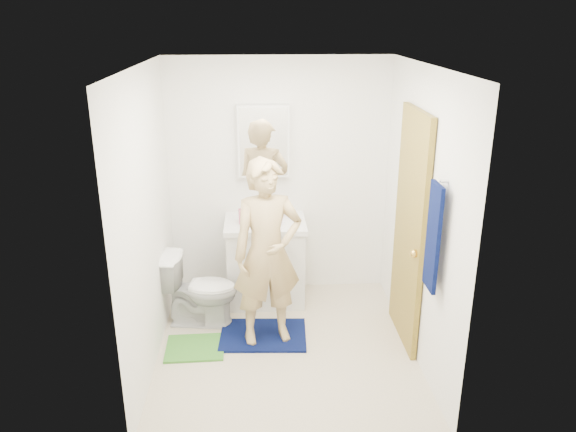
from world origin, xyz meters
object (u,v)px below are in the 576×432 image
at_px(toilet, 200,289).
at_px(soap_dispenser, 243,213).
at_px(medicine_cabinet, 264,141).
at_px(man, 267,253).
at_px(vanity_cabinet, 266,263).
at_px(towel, 433,237).
at_px(toothbrush_cup, 278,212).

xyz_separation_m(toilet, soap_dispenser, (0.41, 0.40, 0.60)).
distance_m(toilet, soap_dispenser, 0.83).
relative_size(medicine_cabinet, man, 0.43).
xyz_separation_m(vanity_cabinet, toilet, (-0.62, -0.43, -0.05)).
distance_m(vanity_cabinet, soap_dispenser, 0.59).
relative_size(vanity_cabinet, man, 0.49).
bearing_deg(toilet, towel, -113.20).
height_order(toilet, soap_dispenser, soap_dispenser).
relative_size(medicine_cabinet, towel, 0.87).
relative_size(vanity_cabinet, toilet, 1.15).
bearing_deg(soap_dispenser, medicine_cabinet, 50.91).
relative_size(toilet, toothbrush_cup, 5.14).
xyz_separation_m(towel, soap_dispenser, (-1.39, 1.45, -0.30)).
relative_size(toilet, soap_dispenser, 3.45).
bearing_deg(vanity_cabinet, man, -89.66).
xyz_separation_m(towel, man, (-1.18, 0.72, -0.41)).
bearing_deg(toothbrush_cup, towel, -56.86).
distance_m(towel, toothbrush_cup, 1.95).
distance_m(towel, man, 1.44).
xyz_separation_m(soap_dispenser, toothbrush_cup, (0.34, 0.15, -0.05)).
relative_size(towel, toilet, 1.15).
xyz_separation_m(toilet, toothbrush_cup, (0.75, 0.55, 0.56)).
bearing_deg(towel, toothbrush_cup, 123.14).
relative_size(soap_dispenser, man, 0.12).
xyz_separation_m(medicine_cabinet, man, (0.00, -0.99, -0.76)).
xyz_separation_m(toilet, man, (0.62, -0.34, 0.50)).
bearing_deg(soap_dispenser, toothbrush_cup, 24.34).
bearing_deg(medicine_cabinet, toothbrush_cup, -38.26).
bearing_deg(medicine_cabinet, vanity_cabinet, -90.00).
distance_m(towel, soap_dispenser, 2.03).
bearing_deg(toilet, soap_dispenser, -38.63).
distance_m(vanity_cabinet, toothbrush_cup, 0.53).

